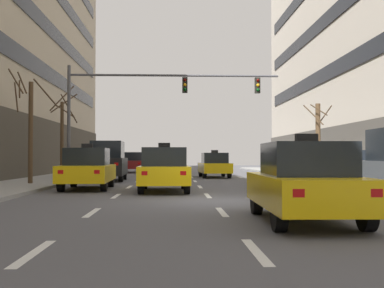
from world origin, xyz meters
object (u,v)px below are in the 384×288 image
at_px(car_driving_1, 132,163).
at_px(street_tree_3, 318,139).
at_px(car_driving_0, 167,164).
at_px(taxi_driving_4, 214,165).
at_px(street_tree_2, 62,134).
at_px(taxi_driving_5, 305,183).
at_px(car_driving_3, 108,161).
at_px(taxi_driving_6, 88,169).
at_px(car_parked_2, 338,171).
at_px(street_tree_1, 30,125).
at_px(traffic_signal_0, 146,97).
at_px(taxi_driving_2, 164,170).

bearing_deg(car_driving_1, street_tree_3, -43.40).
bearing_deg(car_driving_0, taxi_driving_4, -40.50).
xyz_separation_m(taxi_driving_4, street_tree_2, (-9.36, -2.65, 1.94)).
relative_size(taxi_driving_5, street_tree_2, 0.80).
xyz_separation_m(car_driving_0, car_driving_1, (-3.11, 7.43, 0.02)).
relative_size(car_driving_1, taxi_driving_4, 1.07).
distance_m(car_driving_3, taxi_driving_6, 7.06).
bearing_deg(taxi_driving_5, street_tree_3, 72.40).
bearing_deg(taxi_driving_4, street_tree_3, -16.13).
height_order(car_driving_1, street_tree_2, street_tree_2).
bearing_deg(taxi_driving_4, taxi_driving_6, -119.38).
relative_size(taxi_driving_4, street_tree_3, 0.96).
height_order(taxi_driving_4, taxi_driving_6, taxi_driving_6).
distance_m(car_driving_0, street_tree_2, 8.40).
height_order(taxi_driving_5, car_parked_2, taxi_driving_5).
relative_size(street_tree_2, street_tree_3, 1.23).
xyz_separation_m(car_driving_3, street_tree_1, (-2.98, -4.90, 1.72)).
distance_m(car_driving_0, taxi_driving_6, 14.32).
relative_size(taxi_driving_6, car_parked_2, 1.07).
bearing_deg(street_tree_1, traffic_signal_0, 32.21).
bearing_deg(street_tree_1, taxi_driving_2, -29.59).
xyz_separation_m(taxi_driving_4, traffic_signal_0, (-4.17, -5.79, 3.82)).
xyz_separation_m(taxi_driving_4, taxi_driving_5, (0.08, -21.74, 0.03)).
height_order(car_driving_3, taxi_driving_5, car_driving_3).
relative_size(taxi_driving_5, street_tree_3, 0.99).
relative_size(car_driving_0, taxi_driving_5, 1.02).
bearing_deg(taxi_driving_4, traffic_signal_0, -125.79).
relative_size(traffic_signal_0, street_tree_2, 2.03).
distance_m(car_parked_2, street_tree_1, 13.95).
relative_size(taxi_driving_5, traffic_signal_0, 0.40).
bearing_deg(traffic_signal_0, car_driving_0, 83.33).
height_order(taxi_driving_2, car_parked_2, taxi_driving_2).
distance_m(car_parked_2, street_tree_2, 16.79).
xyz_separation_m(car_driving_1, street_tree_2, (-3.07, -12.79, 1.88)).
bearing_deg(traffic_signal_0, street_tree_3, 20.46).
height_order(car_driving_1, taxi_driving_5, taxi_driving_5).
distance_m(street_tree_2, street_tree_3, 15.77).
height_order(car_driving_1, car_parked_2, car_driving_1).
distance_m(car_driving_0, car_driving_1, 8.05).
relative_size(taxi_driving_2, car_parked_2, 1.06).
distance_m(car_driving_1, traffic_signal_0, 16.50).
distance_m(car_driving_3, street_tree_2, 3.69).
xyz_separation_m(car_parked_2, street_tree_2, (-13.24, 10.15, 1.94)).
distance_m(car_driving_0, car_driving_3, 7.64).
xyz_separation_m(car_driving_3, taxi_driving_5, (6.52, -17.54, -0.29)).
bearing_deg(street_tree_1, car_driving_1, 80.77).
relative_size(taxi_driving_2, car_driving_3, 0.99).
distance_m(taxi_driving_5, car_parked_2, 9.71).
distance_m(car_driving_3, taxi_driving_5, 18.72).
distance_m(car_driving_3, street_tree_1, 5.98).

